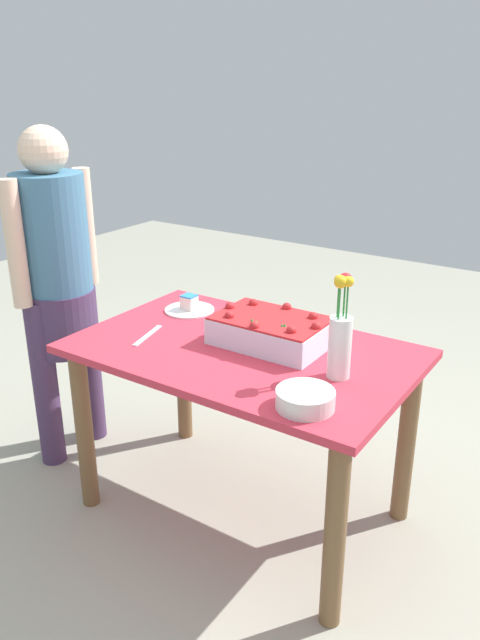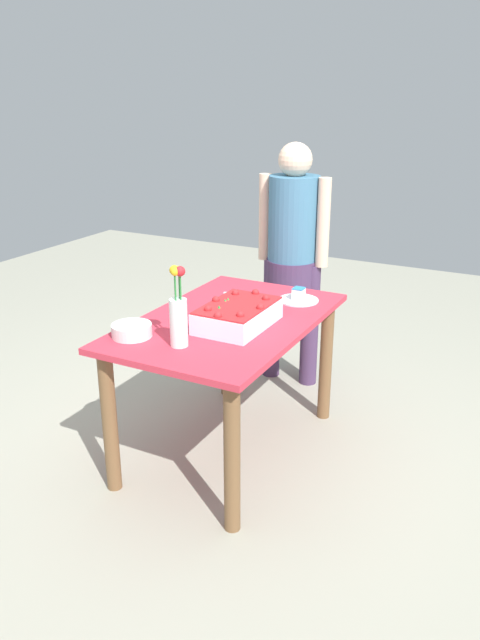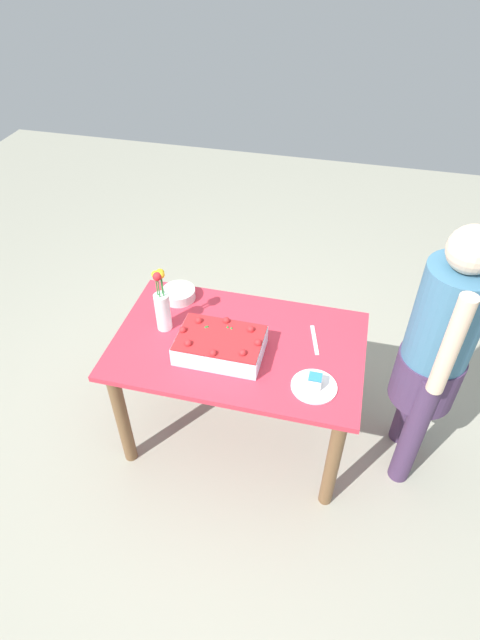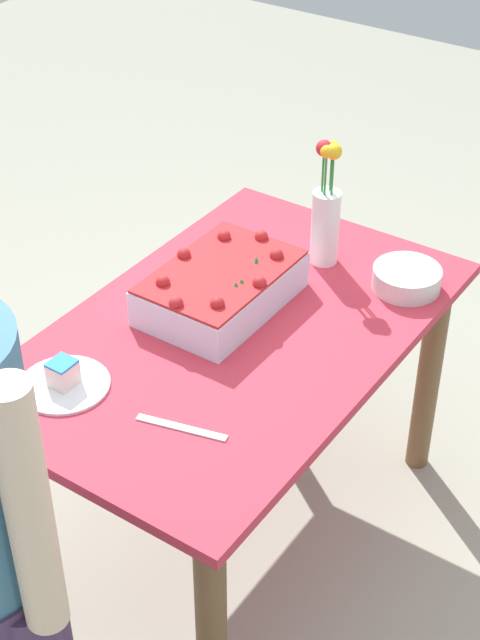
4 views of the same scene
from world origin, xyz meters
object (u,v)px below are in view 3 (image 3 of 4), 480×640
at_px(fruit_bowl, 179,294).
at_px(person_standing, 436,348).
at_px(serving_plate_with_slice, 314,384).
at_px(flower_vase, 162,306).
at_px(cake_knife, 315,340).
at_px(sheet_cake, 220,345).

distance_m(fruit_bowl, person_standing, 1.35).
relative_size(serving_plate_with_slice, flower_vase, 0.59).
bearing_deg(fruit_bowl, flower_vase, 91.94).
xyz_separation_m(flower_vase, person_standing, (-1.32, -0.04, -0.02)).
relative_size(cake_knife, fruit_bowl, 1.17).
height_order(cake_knife, person_standing, person_standing).
bearing_deg(cake_knife, serving_plate_with_slice, -7.46).
bearing_deg(sheet_cake, serving_plate_with_slice, 166.90).
relative_size(sheet_cake, person_standing, 0.28).
bearing_deg(cake_knife, flower_vase, -97.71).
distance_m(sheet_cake, fruit_bowl, 0.49).
bearing_deg(sheet_cake, person_standing, -171.51).
relative_size(cake_knife, person_standing, 0.14).
xyz_separation_m(serving_plate_with_slice, cake_knife, (0.04, -0.31, -0.02)).
height_order(serving_plate_with_slice, flower_vase, flower_vase).
distance_m(serving_plate_with_slice, cake_knife, 0.31).
bearing_deg(serving_plate_with_slice, fruit_bowl, -30.01).
distance_m(serving_plate_with_slice, flower_vase, 0.84).
height_order(cake_knife, fruit_bowl, fruit_bowl).
xyz_separation_m(sheet_cake, flower_vase, (0.33, -0.11, 0.09)).
distance_m(cake_knife, fruit_bowl, 0.79).
height_order(sheet_cake, fruit_bowl, sheet_cake).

